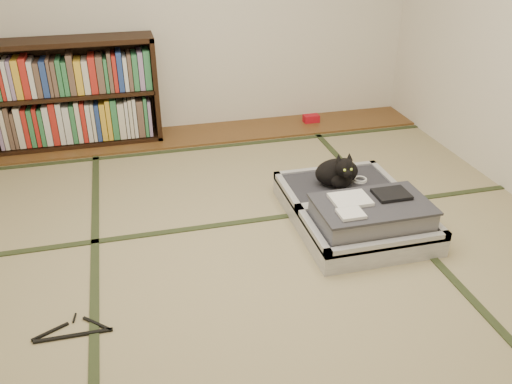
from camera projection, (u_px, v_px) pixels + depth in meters
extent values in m
plane|color=tan|center=(262.00, 255.00, 3.34)|extent=(4.50, 4.50, 0.00)
cube|color=brown|center=(207.00, 134.00, 5.04)|extent=(4.00, 0.50, 0.02)
cube|color=#B30E1B|center=(311.00, 118.00, 5.27)|extent=(0.15, 0.09, 0.07)
cube|color=#2D381E|center=(95.00, 279.00, 3.12)|extent=(0.05, 4.50, 0.01)
cube|color=#2D381E|center=(409.00, 232.00, 3.55)|extent=(0.05, 4.50, 0.01)
cube|color=#2D381E|center=(247.00, 221.00, 3.68)|extent=(4.00, 0.05, 0.01)
cube|color=#2D381E|center=(213.00, 147.00, 4.78)|extent=(4.00, 0.05, 0.01)
cube|color=black|center=(155.00, 87.00, 4.78)|extent=(0.04, 0.33, 0.91)
cube|color=black|center=(81.00, 141.00, 4.84)|extent=(1.42, 0.33, 0.04)
cube|color=black|center=(65.00, 41.00, 4.42)|extent=(1.42, 0.33, 0.04)
cube|color=black|center=(74.00, 94.00, 4.63)|extent=(1.36, 0.33, 0.03)
cube|color=black|center=(74.00, 88.00, 4.76)|extent=(1.42, 0.02, 0.91)
cube|color=gray|center=(77.00, 118.00, 4.72)|extent=(1.28, 0.23, 0.39)
cube|color=gray|center=(70.00, 72.00, 4.53)|extent=(1.28, 0.23, 0.35)
cube|color=silver|center=(369.00, 233.00, 3.42)|extent=(0.80, 0.54, 0.14)
cube|color=#2A2B31|center=(370.00, 229.00, 3.40)|extent=(0.72, 0.45, 0.10)
cube|color=silver|center=(389.00, 245.00, 3.18)|extent=(0.80, 0.04, 0.05)
cube|color=silver|center=(355.00, 205.00, 3.60)|extent=(0.80, 0.04, 0.05)
cube|color=silver|center=(313.00, 232.00, 3.30)|extent=(0.04, 0.54, 0.05)
cube|color=silver|center=(425.00, 216.00, 3.47)|extent=(0.04, 0.54, 0.05)
cube|color=silver|center=(337.00, 194.00, 3.88)|extent=(0.80, 0.54, 0.14)
cube|color=#2A2B31|center=(338.00, 190.00, 3.86)|extent=(0.72, 0.45, 0.10)
cube|color=silver|center=(352.00, 201.00, 3.63)|extent=(0.80, 0.04, 0.05)
cube|color=silver|center=(326.00, 170.00, 4.05)|extent=(0.80, 0.04, 0.05)
cube|color=silver|center=(287.00, 191.00, 3.76)|extent=(0.04, 0.54, 0.05)
cube|color=silver|center=(387.00, 179.00, 3.93)|extent=(0.04, 0.54, 0.05)
cylinder|color=black|center=(353.00, 202.00, 3.61)|extent=(0.72, 0.03, 0.03)
cube|color=gray|center=(372.00, 215.00, 3.36)|extent=(0.69, 0.42, 0.14)
cube|color=#393A41|center=(373.00, 204.00, 3.32)|extent=(0.71, 0.44, 0.02)
cube|color=white|center=(350.00, 199.00, 3.33)|extent=(0.24, 0.19, 0.02)
cube|color=black|center=(392.00, 194.00, 3.39)|extent=(0.21, 0.17, 0.02)
cube|color=white|center=(351.00, 214.00, 3.18)|extent=(0.15, 0.13, 0.02)
cube|color=white|center=(351.00, 261.00, 3.15)|extent=(0.06, 0.01, 0.04)
cube|color=white|center=(371.00, 260.00, 3.18)|extent=(0.05, 0.01, 0.04)
cube|color=orange|center=(429.00, 249.00, 3.26)|extent=(0.05, 0.01, 0.04)
cube|color=#197F33|center=(418.00, 248.00, 3.23)|extent=(0.04, 0.01, 0.03)
ellipsoid|color=black|center=(337.00, 172.00, 3.79)|extent=(0.31, 0.20, 0.19)
ellipsoid|color=black|center=(341.00, 181.00, 3.72)|extent=(0.15, 0.11, 0.11)
ellipsoid|color=black|center=(345.00, 167.00, 3.64)|extent=(0.13, 0.12, 0.13)
sphere|color=black|center=(347.00, 173.00, 3.60)|extent=(0.06, 0.06, 0.06)
cone|color=black|center=(339.00, 158.00, 3.61)|extent=(0.05, 0.06, 0.06)
cone|color=black|center=(349.00, 157.00, 3.63)|extent=(0.05, 0.06, 0.06)
sphere|color=#A5BF33|center=(345.00, 170.00, 3.58)|extent=(0.02, 0.02, 0.02)
sphere|color=#A5BF33|center=(351.00, 169.00, 3.59)|extent=(0.02, 0.02, 0.02)
cylinder|color=black|center=(345.00, 174.00, 3.92)|extent=(0.19, 0.11, 0.03)
torus|color=white|center=(359.00, 180.00, 3.87)|extent=(0.11, 0.11, 0.01)
torus|color=white|center=(360.00, 179.00, 3.86)|extent=(0.09, 0.09, 0.01)
cube|color=black|center=(74.00, 336.00, 2.71)|extent=(0.38, 0.02, 0.01)
cube|color=black|center=(50.00, 332.00, 2.73)|extent=(0.18, 0.10, 0.01)
cube|color=black|center=(97.00, 324.00, 2.78)|extent=(0.15, 0.14, 0.01)
cylinder|color=black|center=(75.00, 318.00, 2.82)|extent=(0.02, 0.07, 0.01)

